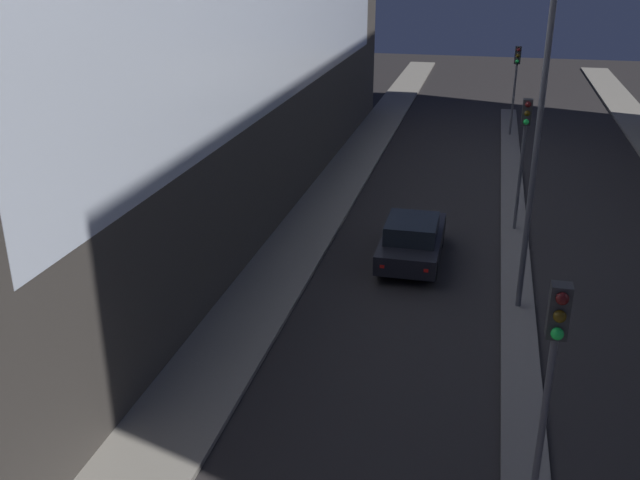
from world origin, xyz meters
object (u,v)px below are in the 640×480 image
Objects in this scene: traffic_light_mid at (524,136)px; car_left_lane at (412,239)px; traffic_light_near at (552,357)px; traffic_light_far at (516,71)px; street_lamp at (545,74)px.

traffic_light_mid is 1.06× the size of car_left_lane.
traffic_light_near and traffic_light_mid have the same top height.
traffic_light_near is 14.83m from traffic_light_mid.
street_lamp is (0.00, -20.81, 3.05)m from traffic_light_far.
street_lamp is 2.18× the size of car_left_lane.
street_lamp reaches higher than traffic_light_near.
traffic_light_mid is 1.00× the size of traffic_light_far.
traffic_light_near is 9.16m from street_lamp.
traffic_light_far is (0.00, 29.44, 0.00)m from traffic_light_near.
car_left_lane is at bearing -133.81° from traffic_light_mid.
traffic_light_near and traffic_light_far have the same top height.
street_lamp is 7.26m from car_left_lane.
traffic_light_far is 1.06× the size of car_left_lane.
traffic_light_near is at bearing -90.00° from traffic_light_far.
car_left_lane is at bearing -100.48° from traffic_light_far.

